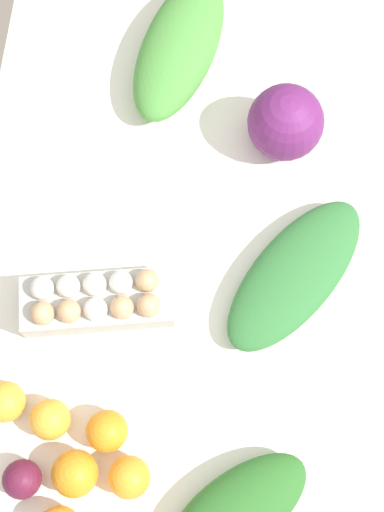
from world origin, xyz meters
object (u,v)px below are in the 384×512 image
(beet_root, at_px, (22,479))
(greens_bunch_chard, at_px, (179,47))
(greens_bunch_kale, at_px, (295,274))
(orange_1, at_px, (5,402))
(egg_carton, at_px, (97,301))
(cabbage_purple, at_px, (286,122))
(orange_3, at_px, (50,419))
(orange_2, at_px, (75,473))
(orange_0, at_px, (107,431))
(orange_5, at_px, (129,477))
(greens_bunch_scallion, at_px, (238,510))

(beet_root, bearing_deg, greens_bunch_chard, -12.22)
(greens_bunch_kale, bearing_deg, greens_bunch_chard, 29.44)
(greens_bunch_kale, height_order, orange_1, orange_1)
(greens_bunch_kale, bearing_deg, egg_carton, 103.40)
(cabbage_purple, bearing_deg, orange_3, 147.62)
(greens_bunch_kale, bearing_deg, orange_2, 137.36)
(greens_bunch_chard, relative_size, greens_bunch_kale, 1.00)
(greens_bunch_chard, height_order, orange_0, greens_bunch_chard)
(cabbage_purple, bearing_deg, greens_bunch_chard, 52.93)
(orange_5, bearing_deg, orange_3, 60.65)
(orange_1, relative_size, orange_2, 0.90)
(cabbage_purple, relative_size, orange_0, 2.03)
(cabbage_purple, distance_m, greens_bunch_scallion, 0.73)
(beet_root, height_order, orange_3, orange_3)
(orange_2, bearing_deg, greens_bunch_chard, -6.60)
(orange_1, bearing_deg, beet_root, -158.10)
(orange_0, xyz_separation_m, orange_3, (0.01, 0.10, -0.00))
(orange_0, bearing_deg, egg_carton, 11.44)
(egg_carton, distance_m, orange_1, 0.24)
(beet_root, height_order, orange_2, orange_2)
(egg_carton, relative_size, greens_bunch_scallion, 1.07)
(greens_bunch_scallion, bearing_deg, greens_bunch_kale, -10.40)
(cabbage_purple, distance_m, orange_5, 0.73)
(greens_bunch_scallion, bearing_deg, beet_root, 87.42)
(egg_carton, distance_m, greens_bunch_kale, 0.37)
(greens_bunch_kale, xyz_separation_m, beet_root, (-0.41, 0.45, 0.00))
(orange_2, xyz_separation_m, orange_3, (0.09, 0.06, -0.00))
(greens_bunch_scallion, distance_m, orange_1, 0.45)
(beet_root, bearing_deg, orange_2, -79.12)
(beet_root, bearing_deg, orange_0, -55.57)
(greens_bunch_chard, relative_size, orange_3, 4.97)
(greens_bunch_kale, bearing_deg, orange_3, 126.20)
(orange_5, bearing_deg, orange_1, 65.35)
(egg_carton, height_order, orange_3, egg_carton)
(greens_bunch_scallion, relative_size, orange_2, 3.38)
(cabbage_purple, relative_size, beet_root, 2.22)
(cabbage_purple, distance_m, greens_bunch_chard, 0.28)
(orange_1, bearing_deg, cabbage_purple, -38.89)
(orange_5, bearing_deg, greens_bunch_kale, -34.45)
(orange_2, bearing_deg, greens_bunch_kale, -42.64)
(cabbage_purple, relative_size, egg_carton, 0.51)
(greens_bunch_chard, relative_size, orange_2, 4.45)
(orange_1, bearing_deg, greens_bunch_scallion, -108.74)
(beet_root, distance_m, orange_1, 0.14)
(egg_carton, distance_m, orange_3, 0.23)
(greens_bunch_scallion, bearing_deg, orange_3, 70.45)
(egg_carton, bearing_deg, orange_5, -82.22)
(egg_carton, xyz_separation_m, orange_2, (-0.31, -0.00, -0.00))
(orange_3, distance_m, orange_5, 0.17)
(orange_0, height_order, orange_2, orange_2)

